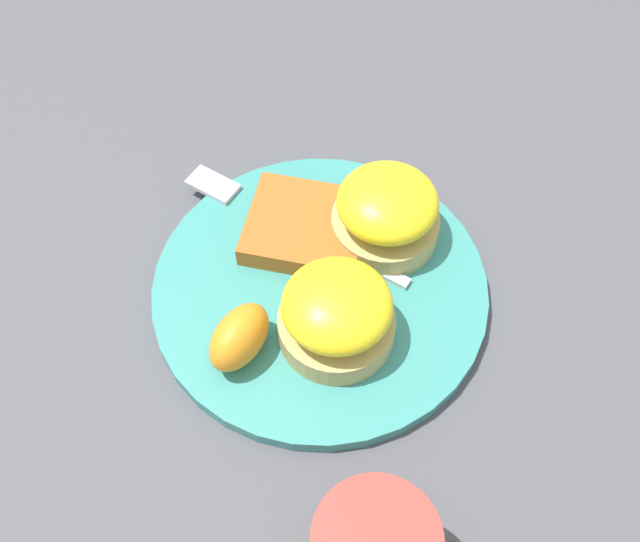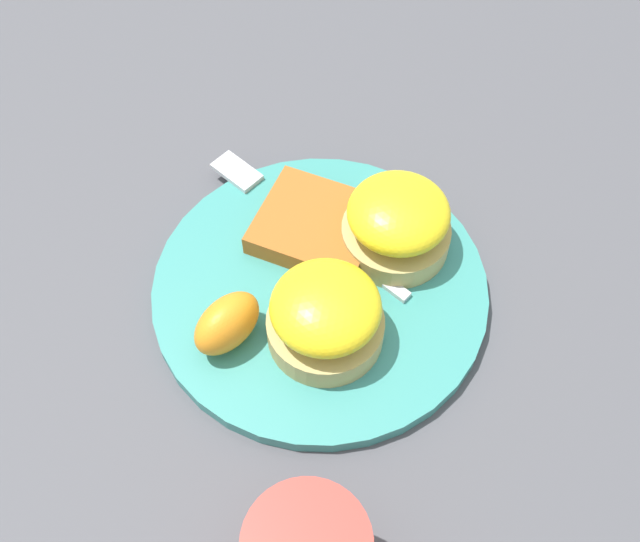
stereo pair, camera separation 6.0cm
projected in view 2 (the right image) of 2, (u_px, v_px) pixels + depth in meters
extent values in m
plane|color=#4C4C51|center=(320.00, 293.00, 0.63)|extent=(1.10, 1.10, 0.00)
cylinder|color=teal|center=(320.00, 289.00, 0.62)|extent=(0.28, 0.28, 0.01)
cylinder|color=tan|center=(325.00, 328.00, 0.58)|extent=(0.09, 0.09, 0.02)
ellipsoid|color=yellow|center=(326.00, 307.00, 0.55)|extent=(0.08, 0.08, 0.04)
cylinder|color=tan|center=(395.00, 236.00, 0.63)|extent=(0.09, 0.09, 0.02)
ellipsoid|color=yellow|center=(399.00, 213.00, 0.60)|extent=(0.08, 0.08, 0.04)
cube|color=#AB5D22|center=(317.00, 226.00, 0.64)|extent=(0.11, 0.10, 0.02)
ellipsoid|color=orange|center=(227.00, 323.00, 0.57)|extent=(0.05, 0.07, 0.04)
cube|color=silver|center=(353.00, 258.00, 0.63)|extent=(0.12, 0.04, 0.00)
cube|color=silver|center=(237.00, 172.00, 0.68)|extent=(0.05, 0.03, 0.00)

